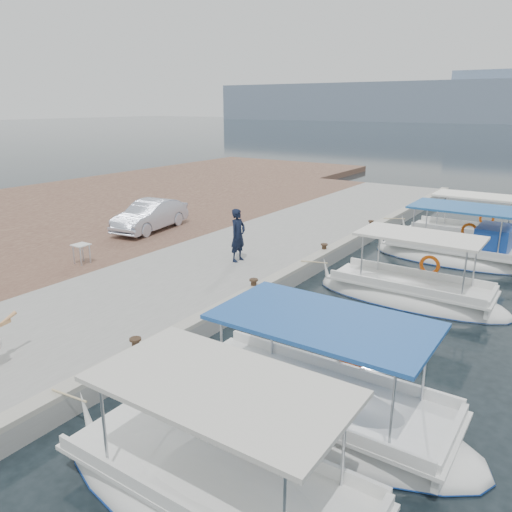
{
  "coord_description": "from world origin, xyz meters",
  "views": [
    {
      "loc": [
        7.95,
        -10.79,
        6.1
      ],
      "look_at": [
        -1.0,
        2.6,
        1.2
      ],
      "focal_mm": 35.0,
      "sensor_mm": 36.0,
      "label": 1
    }
  ],
  "objects_px": {
    "fisherman": "(238,235)",
    "parked_car": "(150,215)",
    "fishing_caique_d": "(456,255)",
    "fishing_caique_c": "(409,297)",
    "fishing_caique_a": "(215,497)",
    "fishing_caique_e": "(473,241)",
    "fishing_caique_b": "(312,413)"
  },
  "relations": [
    {
      "from": "fishing_caique_a",
      "to": "fishing_caique_e",
      "type": "xyz_separation_m",
      "value": [
        0.17,
        18.87,
        0.0
      ]
    },
    {
      "from": "parked_car",
      "to": "fishing_caique_c",
      "type": "bearing_deg",
      "value": -11.61
    },
    {
      "from": "fishing_caique_a",
      "to": "fishing_caique_d",
      "type": "height_order",
      "value": "same"
    },
    {
      "from": "fishing_caique_a",
      "to": "fishing_caique_e",
      "type": "distance_m",
      "value": 18.87
    },
    {
      "from": "fishing_caique_d",
      "to": "parked_car",
      "type": "xyz_separation_m",
      "value": [
        -12.6,
        -4.67,
        0.99
      ]
    },
    {
      "from": "fishing_caique_c",
      "to": "fisherman",
      "type": "relative_size",
      "value": 3.16
    },
    {
      "from": "fishing_caique_d",
      "to": "fishing_caique_a",
      "type": "bearing_deg",
      "value": -90.34
    },
    {
      "from": "fishing_caique_d",
      "to": "fisherman",
      "type": "distance_m",
      "value": 9.08
    },
    {
      "from": "fishing_caique_d",
      "to": "fishing_caique_e",
      "type": "distance_m",
      "value": 3.13
    },
    {
      "from": "fishing_caique_d",
      "to": "parked_car",
      "type": "bearing_deg",
      "value": -159.65
    },
    {
      "from": "fishing_caique_b",
      "to": "fishing_caique_d",
      "type": "height_order",
      "value": "same"
    },
    {
      "from": "fisherman",
      "to": "parked_car",
      "type": "xyz_separation_m",
      "value": [
        -6.19,
        1.64,
        -0.3
      ]
    },
    {
      "from": "fishing_caique_e",
      "to": "fisherman",
      "type": "height_order",
      "value": "fisherman"
    },
    {
      "from": "fisherman",
      "to": "fishing_caique_e",
      "type": "bearing_deg",
      "value": -32.18
    },
    {
      "from": "fishing_caique_b",
      "to": "fishing_caique_c",
      "type": "distance_m",
      "value": 7.43
    },
    {
      "from": "fishing_caique_b",
      "to": "fisherman",
      "type": "bearing_deg",
      "value": 134.97
    },
    {
      "from": "fishing_caique_a",
      "to": "parked_car",
      "type": "relative_size",
      "value": 1.54
    },
    {
      "from": "fishing_caique_c",
      "to": "fishing_caique_d",
      "type": "bearing_deg",
      "value": 87.91
    },
    {
      "from": "fishing_caique_d",
      "to": "fishing_caique_e",
      "type": "height_order",
      "value": "same"
    },
    {
      "from": "fishing_caique_d",
      "to": "parked_car",
      "type": "relative_size",
      "value": 1.54
    },
    {
      "from": "fishing_caique_a",
      "to": "fishing_caique_b",
      "type": "bearing_deg",
      "value": 85.59
    },
    {
      "from": "parked_car",
      "to": "fishing_caique_a",
      "type": "bearing_deg",
      "value": -49.6
    },
    {
      "from": "fishing_caique_b",
      "to": "parked_car",
      "type": "height_order",
      "value": "fishing_caique_b"
    },
    {
      "from": "fisherman",
      "to": "parked_car",
      "type": "distance_m",
      "value": 6.41
    },
    {
      "from": "fishing_caique_c",
      "to": "fisherman",
      "type": "xyz_separation_m",
      "value": [
        -6.21,
        -0.88,
        1.36
      ]
    },
    {
      "from": "parked_car",
      "to": "fishing_caique_d",
      "type": "bearing_deg",
      "value": 12.25
    },
    {
      "from": "fishing_caique_b",
      "to": "fishing_caique_e",
      "type": "bearing_deg",
      "value": 90.2
    },
    {
      "from": "fishing_caique_d",
      "to": "fishing_caique_c",
      "type": "bearing_deg",
      "value": -92.09
    },
    {
      "from": "fishing_caique_e",
      "to": "parked_car",
      "type": "xyz_separation_m",
      "value": [
        -12.67,
        -7.8,
        1.06
      ]
    },
    {
      "from": "fishing_caique_e",
      "to": "fishing_caique_a",
      "type": "bearing_deg",
      "value": -90.51
    },
    {
      "from": "fishing_caique_b",
      "to": "fisherman",
      "type": "distance_m",
      "value": 9.35
    },
    {
      "from": "parked_car",
      "to": "fishing_caique_e",
      "type": "bearing_deg",
      "value": 23.53
    }
  ]
}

